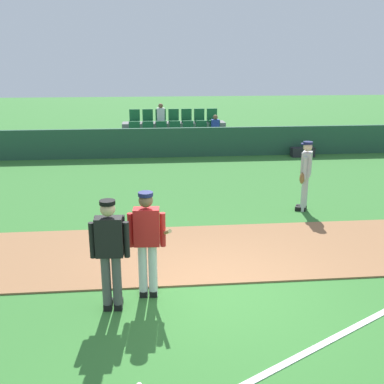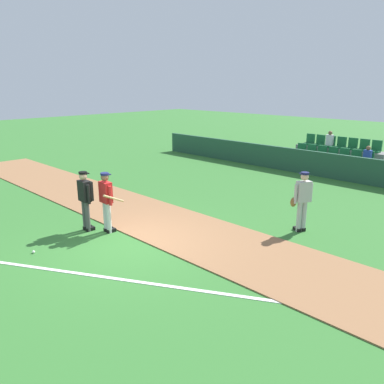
# 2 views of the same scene
# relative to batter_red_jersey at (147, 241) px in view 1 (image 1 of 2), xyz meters

# --- Properties ---
(ground_plane) EXTENTS (80.00, 80.00, 0.00)m
(ground_plane) POSITION_rel_batter_red_jersey_xyz_m (1.15, -0.02, -0.97)
(ground_plane) COLOR #33702D
(infield_dirt_path) EXTENTS (28.00, 2.77, 0.03)m
(infield_dirt_path) POSITION_rel_batter_red_jersey_xyz_m (1.15, 1.63, -0.95)
(infield_dirt_path) COLOR #936642
(infield_dirt_path) RESTS_ON ground
(dugout_fence) EXTENTS (20.00, 0.16, 1.13)m
(dugout_fence) POSITION_rel_batter_red_jersey_xyz_m (1.15, 10.76, -0.40)
(dugout_fence) COLOR #234C38
(dugout_fence) RESTS_ON ground
(stadium_bleachers) EXTENTS (4.45, 2.10, 1.90)m
(stadium_bleachers) POSITION_rel_batter_red_jersey_xyz_m (1.15, 12.21, -0.48)
(stadium_bleachers) COLOR slate
(stadium_bleachers) RESTS_ON ground
(batter_red_jersey) EXTENTS (0.68, 0.79, 1.76)m
(batter_red_jersey) POSITION_rel_batter_red_jersey_xyz_m (0.00, 0.00, 0.00)
(batter_red_jersey) COLOR silver
(batter_red_jersey) RESTS_ON ground
(umpire_home_plate) EXTENTS (0.59, 0.32, 1.76)m
(umpire_home_plate) POSITION_rel_batter_red_jersey_xyz_m (-0.55, -0.34, 0.03)
(umpire_home_plate) COLOR #4C4C4C
(umpire_home_plate) RESTS_ON ground
(runner_grey_jersey) EXTENTS (0.45, 0.60, 1.76)m
(runner_grey_jersey) POSITION_rel_batter_red_jersey_xyz_m (3.92, 3.95, -0.01)
(runner_grey_jersey) COLOR #B2B2B2
(runner_grey_jersey) RESTS_ON ground
(equipment_bag) EXTENTS (0.90, 0.36, 0.36)m
(equipment_bag) POSITION_rel_batter_red_jersey_xyz_m (6.07, 10.31, -0.79)
(equipment_bag) COLOR #232328
(equipment_bag) RESTS_ON ground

